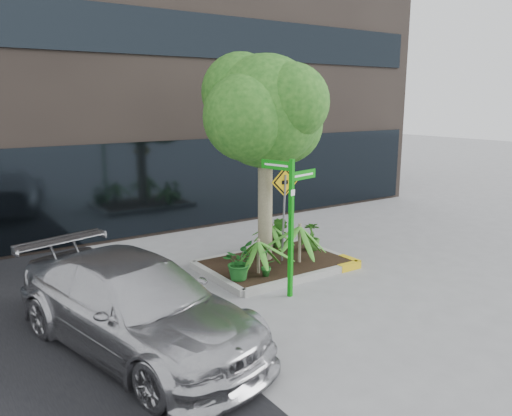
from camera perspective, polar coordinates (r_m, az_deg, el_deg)
ground at (r=11.39m, az=2.31°, el=-7.37°), size 80.00×80.00×0.00m
planter at (r=11.69m, az=2.43°, el=-6.31°), size 3.35×2.36×0.15m
tree at (r=11.33m, az=1.03°, el=10.94°), size 3.25×2.89×4.88m
palm_front at (r=11.42m, az=5.04°, el=-2.08°), size 1.03×1.03×1.14m
palm_left at (r=10.69m, az=0.28°, el=-3.84°), size 0.85×0.85×0.95m
palm_back at (r=12.52m, az=1.81°, el=-1.98°), size 0.72×0.72×0.80m
parked_car at (r=8.09m, az=-13.52°, el=-10.72°), size 3.11×5.23×1.42m
shrub_a at (r=10.44m, az=-2.08°, el=-6.11°), size 0.98×0.98×0.77m
shrub_b at (r=12.50m, az=6.41°, el=-3.21°), size 0.56×0.56×0.71m
shrub_c at (r=10.62m, az=1.16°, el=-6.02°), size 0.49×0.49×0.68m
shrub_d at (r=12.65m, az=2.70°, el=-2.76°), size 0.54×0.54×0.80m
street_sign_post at (r=9.66m, az=3.99°, el=-0.51°), size 0.93×0.79×2.74m
cattle_sign at (r=11.29m, az=3.25°, el=1.13°), size 0.68×0.16×2.22m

